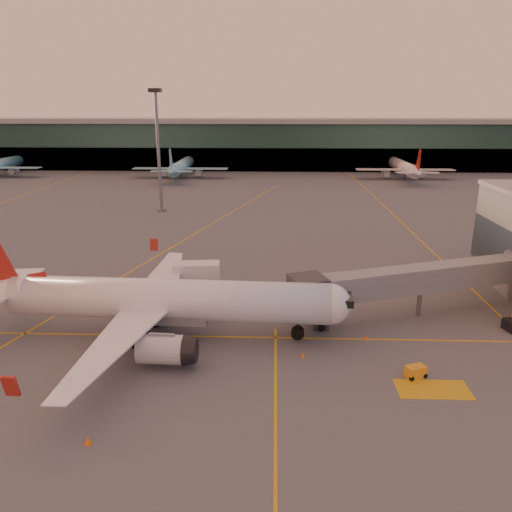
{
  "coord_description": "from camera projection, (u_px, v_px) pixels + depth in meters",
  "views": [
    {
      "loc": [
        4.75,
        -40.67,
        22.61
      ],
      "look_at": [
        2.58,
        16.75,
        5.0
      ],
      "focal_mm": 35.0,
      "sensor_mm": 36.0,
      "label": 1
    }
  ],
  "objects": [
    {
      "name": "cone_nose",
      "position": [
        367.0,
        337.0,
        49.78
      ],
      "size": [
        0.42,
        0.42,
        0.53
      ],
      "color": "orange",
      "rests_on": "ground"
    },
    {
      "name": "cone_wing_left",
      "position": [
        182.0,
        276.0,
        67.42
      ],
      "size": [
        0.48,
        0.48,
        0.61
      ],
      "color": "orange",
      "rests_on": "ground"
    },
    {
      "name": "main_airplane",
      "position": [
        156.0,
        301.0,
        49.47
      ],
      "size": [
        39.22,
        35.3,
        11.84
      ],
      "rotation": [
        0.0,
        0.0,
        -0.04
      ],
      "color": "white",
      "rests_on": "ground"
    },
    {
      "name": "cone_wing_right",
      "position": [
        88.0,
        440.0,
        34.48
      ],
      "size": [
        0.49,
        0.49,
        0.62
      ],
      "color": "orange",
      "rests_on": "ground"
    },
    {
      "name": "cone_fwd",
      "position": [
        303.0,
        355.0,
        46.32
      ],
      "size": [
        0.38,
        0.38,
        0.49
      ],
      "color": "orange",
      "rests_on": "ground"
    },
    {
      "name": "mast_west_near",
      "position": [
        158.0,
        142.0,
        105.08
      ],
      "size": [
        2.4,
        2.4,
        25.6
      ],
      "color": "slate",
      "rests_on": "ground"
    },
    {
      "name": "catering_truck",
      "position": [
        197.0,
        278.0,
        60.11
      ],
      "size": [
        5.82,
        2.99,
        4.35
      ],
      "rotation": [
        0.0,
        0.0,
        0.1
      ],
      "color": "red",
      "rests_on": "ground"
    },
    {
      "name": "jet_bridge",
      "position": [
        433.0,
        279.0,
        54.88
      ],
      "size": [
        30.16,
        13.43,
        5.86
      ],
      "color": "slate",
      "rests_on": "ground"
    },
    {
      "name": "ground",
      "position": [
        221.0,
        361.0,
        45.65
      ],
      "size": [
        600.0,
        600.0,
        0.0
      ],
      "primitive_type": "plane",
      "color": "#4C4F54",
      "rests_on": "ground"
    },
    {
      "name": "distant_aircraft_row",
      "position": [
        194.0,
        177.0,
        159.15
      ],
      "size": [
        290.0,
        34.0,
        13.0
      ],
      "color": "#81C4D9",
      "rests_on": "ground"
    },
    {
      "name": "terminal",
      "position": [
        262.0,
        144.0,
        178.56
      ],
      "size": [
        400.0,
        20.0,
        17.6
      ],
      "color": "#19382D",
      "rests_on": "ground"
    },
    {
      "name": "gpu_cart",
      "position": [
        416.0,
        372.0,
        42.89
      ],
      "size": [
        2.02,
        1.64,
        1.02
      ],
      "rotation": [
        0.0,
        0.0,
        0.4
      ],
      "color": "orange",
      "rests_on": "ground"
    },
    {
      "name": "taxi_markings",
      "position": [
        206.0,
        237.0,
        88.42
      ],
      "size": [
        100.12,
        173.0,
        0.01
      ],
      "color": "gold",
      "rests_on": "ground"
    }
  ]
}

